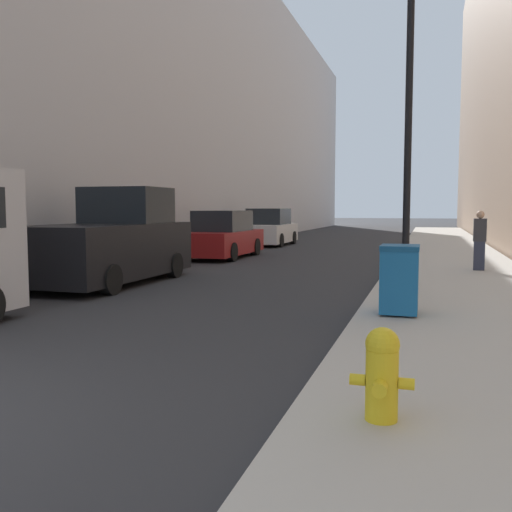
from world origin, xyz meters
name	(u,v)px	position (x,y,z in m)	size (l,w,h in m)	color
sidewalk_right	(450,257)	(5.52, 18.00, 0.07)	(3.62, 60.00, 0.14)	#B7B2A8
building_left_glass	(142,104)	(-10.56, 26.00, 7.52)	(12.00, 60.00, 15.03)	#BCBCC1
fire_hydrant	(382,372)	(4.46, 1.48, 0.52)	(0.49, 0.38, 0.73)	yellow
trash_bin	(399,279)	(4.37, 6.10, 0.69)	(0.58, 0.71, 1.07)	#19609E
lamppost	(409,98)	(4.34, 9.09, 3.98)	(0.39, 0.39, 6.78)	black
pickup_truck	(112,243)	(-2.41, 9.01, 0.96)	(2.13, 4.97, 2.29)	black
parked_sedan_near	(223,236)	(-2.30, 16.33, 0.77)	(1.85, 4.50, 1.69)	maroon
parked_sedan_far	(269,229)	(-2.55, 23.41, 0.80)	(1.98, 4.27, 1.76)	silver
pedestrian_on_sidewalk	(480,240)	(6.08, 13.18, 0.93)	(0.32, 0.21, 1.58)	#2D3347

